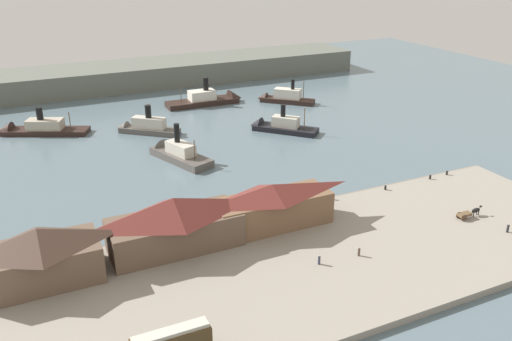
% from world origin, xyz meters
% --- Properties ---
extents(ground_plane, '(320.00, 320.00, 0.00)m').
position_xyz_m(ground_plane, '(0.00, 0.00, 0.00)').
color(ground_plane, slate).
extents(quay_promenade, '(110.00, 36.00, 1.20)m').
position_xyz_m(quay_promenade, '(0.00, -22.00, 0.60)').
color(quay_promenade, gray).
rests_on(quay_promenade, ground).
extents(seawall_edge, '(110.00, 0.80, 1.00)m').
position_xyz_m(seawall_edge, '(0.00, -3.60, 0.50)').
color(seawall_edge, slate).
rests_on(seawall_edge, ground).
extents(ferry_shed_west_terminal, '(17.03, 9.48, 8.88)m').
position_xyz_m(ferry_shed_west_terminal, '(-39.01, -10.15, 5.71)').
color(ferry_shed_west_terminal, brown).
rests_on(ferry_shed_west_terminal, quay_promenade).
extents(ferry_shed_customs_shed, '(21.99, 9.31, 9.07)m').
position_xyz_m(ferry_shed_customs_shed, '(-18.30, -9.10, 5.81)').
color(ferry_shed_customs_shed, brown).
rests_on(ferry_shed_customs_shed, quay_promenade).
extents(ferry_shed_central_terminal, '(21.85, 7.63, 8.10)m').
position_xyz_m(ferry_shed_central_terminal, '(-0.54, -9.30, 5.31)').
color(ferry_shed_central_terminal, brown).
rests_on(ferry_shed_central_terminal, quay_promenade).
extents(horse_cart, '(5.56, 1.37, 1.87)m').
position_xyz_m(horse_cart, '(33.95, -22.00, 2.13)').
color(horse_cart, brown).
rests_on(horse_cart, quay_promenade).
extents(pedestrian_near_west_shed, '(0.41, 0.41, 1.66)m').
position_xyz_m(pedestrian_near_west_shed, '(35.85, -29.07, 1.96)').
color(pedestrian_near_west_shed, '#232328').
rests_on(pedestrian_near_west_shed, quay_promenade).
extents(pedestrian_at_waters_edge, '(0.41, 0.41, 1.65)m').
position_xyz_m(pedestrian_at_waters_edge, '(0.56, -23.73, 1.95)').
color(pedestrian_at_waters_edge, '#33384C').
rests_on(pedestrian_at_waters_edge, quay_promenade).
extents(pedestrian_walking_east, '(0.40, 0.40, 1.61)m').
position_xyz_m(pedestrian_walking_east, '(7.70, -24.35, 1.93)').
color(pedestrian_walking_east, '#4C3D33').
rests_on(pedestrian_walking_east, quay_promenade).
extents(mooring_post_center_west, '(0.44, 0.44, 0.90)m').
position_xyz_m(mooring_post_center_west, '(44.71, -5.04, 1.65)').
color(mooring_post_center_west, black).
rests_on(mooring_post_center_west, quay_promenade).
extents(mooring_post_west, '(0.44, 0.44, 0.90)m').
position_xyz_m(mooring_post_west, '(27.63, -5.57, 1.65)').
color(mooring_post_west, black).
rests_on(mooring_post_west, quay_promenade).
extents(mooring_post_center_east, '(0.44, 0.44, 0.90)m').
position_xyz_m(mooring_post_center_east, '(39.79, -5.26, 1.65)').
color(mooring_post_center_east, black).
rests_on(mooring_post_center_east, quay_promenade).
extents(mooring_post_east, '(0.44, 0.44, 0.90)m').
position_xyz_m(mooring_post_east, '(15.17, -4.83, 1.65)').
color(mooring_post_east, black).
rests_on(mooring_post_east, quay_promenade).
extents(ferry_approaching_west, '(17.04, 16.41, 9.51)m').
position_xyz_m(ferry_approaching_west, '(41.68, 66.42, 1.63)').
color(ferry_approaching_west, black).
rests_on(ferry_approaching_west, ground).
extents(ferry_departing_north, '(17.19, 17.83, 9.50)m').
position_xyz_m(ferry_departing_north, '(26.70, 41.08, 1.34)').
color(ferry_departing_north, black).
rests_on(ferry_departing_north, ground).
extents(ferry_outer_harbor, '(11.75, 20.07, 10.77)m').
position_xyz_m(ferry_outer_harbor, '(-5.34, 32.85, 1.51)').
color(ferry_outer_harbor, '#514C47').
rests_on(ferry_outer_harbor, ground).
extents(ferry_moored_east, '(25.00, 15.60, 9.37)m').
position_xyz_m(ferry_moored_east, '(-34.72, 67.28, 1.36)').
color(ferry_moored_east, black).
rests_on(ferry_moored_east, ground).
extents(ferry_mid_harbor, '(16.77, 15.00, 9.27)m').
position_xyz_m(ferry_mid_harbor, '(-7.36, 55.25, 1.65)').
color(ferry_mid_harbor, '#514C47').
rests_on(ferry_mid_harbor, ground).
extents(ferry_near_quay, '(25.51, 7.01, 10.98)m').
position_xyz_m(ferry_near_quay, '(20.14, 74.94, 1.49)').
color(ferry_near_quay, black).
rests_on(ferry_near_quay, ground).
extents(far_headland, '(180.00, 24.00, 8.00)m').
position_xyz_m(far_headland, '(0.00, 110.00, 4.00)').
color(far_headland, '#60665B').
rests_on(far_headland, ground).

